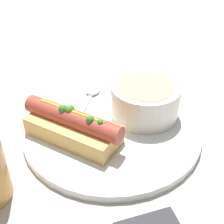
{
  "coord_description": "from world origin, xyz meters",
  "views": [
    {
      "loc": [
        0.35,
        -0.21,
        0.34
      ],
      "look_at": [
        0.0,
        0.0,
        0.04
      ],
      "focal_mm": 50.0,
      "sensor_mm": 36.0,
      "label": 1
    }
  ],
  "objects": [
    {
      "name": "ground_plane",
      "position": [
        0.0,
        0.0,
        0.0
      ],
      "size": [
        4.0,
        4.0,
        0.0
      ],
      "primitive_type": "plane",
      "color": "#BCB7AD"
    },
    {
      "name": "spoon",
      "position": [
        -0.09,
        0.01,
        0.02
      ],
      "size": [
        0.12,
        0.12,
        0.01
      ],
      "rotation": [
        0.0,
        0.0,
        2.36
      ],
      "color": "#B7B7BC",
      "rests_on": "dinner_plate"
    },
    {
      "name": "soup_bowl",
      "position": [
        -0.0,
        0.07,
        0.04
      ],
      "size": [
        0.12,
        0.12,
        0.06
      ],
      "color": "silver",
      "rests_on": "dinner_plate"
    },
    {
      "name": "hot_dog",
      "position": [
        -0.01,
        -0.07,
        0.04
      ],
      "size": [
        0.16,
        0.13,
        0.06
      ],
      "rotation": [
        0.0,
        0.0,
        0.5
      ],
      "color": "#DBAD60",
      "rests_on": "dinner_plate"
    },
    {
      "name": "dinner_plate",
      "position": [
        0.0,
        0.0,
        0.01
      ],
      "size": [
        0.29,
        0.29,
        0.01
      ],
      "color": "white",
      "rests_on": "ground_plane"
    }
  ]
}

